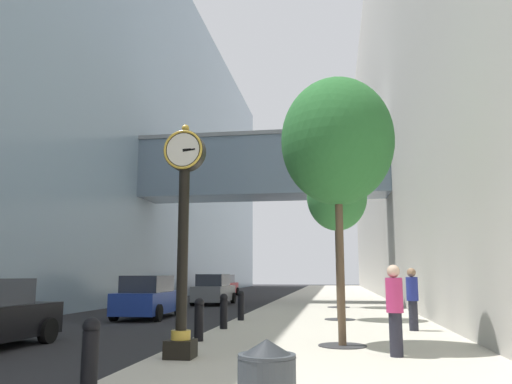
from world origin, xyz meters
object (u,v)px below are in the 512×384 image
Objects in this scene: street_tree_mid_far at (336,202)px; car_red_near at (222,286)px; bollard_nearest at (90,354)px; bollard_third at (199,318)px; car_blue_mid at (148,298)px; car_grey_trailing at (214,290)px; street_clock at (183,226)px; street_tree_near at (337,142)px; pedestrian_walking at (395,307)px; bollard_fifth at (241,305)px; street_tree_mid_near at (337,197)px; bollard_fourth at (224,310)px; pedestrian_by_clock at (412,297)px.

street_tree_mid_far is 1.58× the size of car_red_near.
bollard_nearest and bollard_third have the same top height.
bollard_third is at bearing 90.00° from bollard_nearest.
car_grey_trailing is at bearing 86.89° from car_blue_mid.
street_tree_near is (3.15, 2.19, 2.19)m from street_clock.
street_tree_near is at bearing 127.35° from pedestrian_walking.
street_clock is 1.17× the size of car_grey_trailing.
bollard_fifth is 0.26× the size of car_grey_trailing.
car_red_near is (-9.09, 28.20, -4.10)m from street_tree_near.
street_clock is 9.69m from street_tree_mid_near.
pedestrian_by_clock is (5.55, 0.34, 0.42)m from bollard_fourth.
pedestrian_by_clock reaches higher than bollard_fourth.
street_tree_mid_far reaches higher than car_grey_trailing.
street_tree_mid_near is (3.46, 0.78, 3.89)m from bollard_fifth.
bollard_fourth is at bearing -90.00° from bollard_fifth.
street_tree_mid_far is 11.12m from pedestrian_by_clock.
car_grey_trailing is (-3.64, 13.88, 0.15)m from bollard_fourth.
bollard_third is 0.16× the size of street_tree_mid_far.
bollard_third is 2.84m from bollard_fourth.
bollard_third is at bearing -90.00° from bollard_fifth.
bollard_nearest is 10.46m from pedestrian_by_clock.
bollard_fourth is 0.24× the size of car_blue_mid.
pedestrian_by_clock is at bearing 77.91° from pedestrian_walking.
car_grey_trailing is at bearing 101.60° from street_clock.
street_tree_mid_near is (3.46, 6.46, 3.89)m from bollard_third.
pedestrian_walking reaches higher than car_blue_mid.
car_red_near is 11.33m from car_grey_trailing.
street_clock reaches higher than bollard_fourth.
street_tree_mid_far is 1.60× the size of car_grey_trailing.
pedestrian_by_clock is at bearing 59.25° from street_tree_near.
pedestrian_walking reaches higher than bollard_nearest.
street_clock is at bearing -78.40° from car_grey_trailing.
car_grey_trailing is (-3.95, 19.24, -1.90)m from street_clock.
street_clock is 16.28m from street_tree_mid_far.
street_clock is 5.74m from bollard_fourth.
street_tree_near is 1.58× the size of car_grey_trailing.
bollard_fifth is 0.58× the size of pedestrian_by_clock.
bollard_fifth is at bearing -167.29° from street_tree_mid_near.
car_grey_trailing is (-7.10, 3.48, -4.52)m from street_tree_mid_far.
bollard_fifth is 0.16× the size of street_tree_mid_far.
car_grey_trailing is at bearing 102.27° from bollard_third.
street_tree_mid_far is 1.51× the size of car_blue_mid.
pedestrian_walking is at bearing 11.07° from street_clock.
car_red_near is at bearing 101.05° from street_clock.
bollard_fifth is 5.27m from street_tree_mid_near.
street_clock reaches higher than car_red_near.
car_blue_mid is at bearing 155.92° from bollard_fifth.
pedestrian_by_clock is (5.24, 5.70, -1.63)m from street_clock.
bollard_third is 0.58× the size of pedestrian_by_clock.
street_tree_mid_near is at bearing 74.07° from bollard_nearest.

